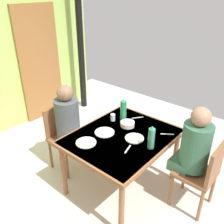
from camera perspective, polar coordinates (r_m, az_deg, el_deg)
ground_plane at (r=3.10m, az=-4.32°, el=-19.26°), size 5.89×5.89×0.00m
door_wooden at (r=4.60m, az=-16.43°, el=10.61°), size 0.80×0.05×2.00m
stove_pipe_column at (r=4.74m, az=-7.47°, el=17.32°), size 0.12×0.12×2.86m
dining_table at (r=2.81m, az=2.34°, el=-6.82°), size 1.21×0.99×0.74m
chair_near_diner at (r=2.82m, az=20.33°, el=-13.05°), size 0.40×0.40×0.87m
chair_far_diner at (r=3.31m, az=-11.30°, el=-5.07°), size 0.40×0.40×0.87m
person_near_diner at (r=2.68m, az=18.63°, el=-7.36°), size 0.30×0.37×0.77m
person_far_diner at (r=3.07m, az=-10.17°, el=-1.52°), size 0.30×0.37×0.77m
water_bottle_green_near at (r=3.00m, az=2.66°, el=0.40°), size 0.08×0.08×0.30m
water_bottle_green_far at (r=2.54m, az=9.17°, el=-5.92°), size 0.07×0.07×0.26m
serving_bowl_center at (r=2.94m, az=3.63°, el=-2.79°), size 0.17×0.17×0.05m
dinner_plate_near_left at (r=2.72m, az=5.24°, el=-6.12°), size 0.21×0.21×0.01m
dinner_plate_near_right at (r=2.65m, az=-6.06°, el=-7.10°), size 0.22×0.22×0.01m
dinner_plate_far_center at (r=2.81m, az=-1.75°, el=-4.76°), size 0.23×0.23×0.01m
drinking_glass_by_near_diner at (r=3.04m, az=0.19°, el=-1.27°), size 0.06×0.06×0.09m
cutlery_knife_near at (r=2.86m, az=12.74°, el=-5.05°), size 0.10×0.13×0.00m
cutlery_fork_near at (r=3.14m, az=5.98°, el=-1.32°), size 0.13×0.10×0.00m
cutlery_knife_far at (r=2.56m, az=3.68°, el=-8.63°), size 0.15×0.05×0.00m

